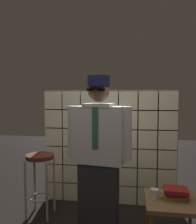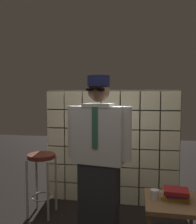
% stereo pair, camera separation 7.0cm
% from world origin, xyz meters
% --- Properties ---
extents(glass_block_wall, '(1.85, 0.10, 1.59)m').
position_xyz_m(glass_block_wall, '(-0.00, 1.15, 0.77)').
color(glass_block_wall, beige).
rests_on(glass_block_wall, ground).
extents(standing_person, '(0.68, 0.32, 1.68)m').
position_xyz_m(standing_person, '(-0.02, 0.27, 0.88)').
color(standing_person, '#28282D').
rests_on(standing_person, ground).
extents(bar_stool, '(0.34, 0.34, 0.77)m').
position_xyz_m(bar_stool, '(-0.80, 0.65, 0.57)').
color(bar_stool, '#592319').
rests_on(bar_stool, ground).
extents(side_table, '(0.52, 0.52, 0.49)m').
position_xyz_m(side_table, '(0.71, 0.23, 0.43)').
color(side_table, brown).
rests_on(side_table, ground).
extents(book_stack, '(0.26, 0.20, 0.11)m').
position_xyz_m(book_stack, '(0.73, 0.24, 0.55)').
color(book_stack, olive).
rests_on(book_stack, side_table).
extents(coffee_mug, '(0.13, 0.08, 0.09)m').
position_xyz_m(coffee_mug, '(0.54, 0.22, 0.54)').
color(coffee_mug, silver).
rests_on(coffee_mug, side_table).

